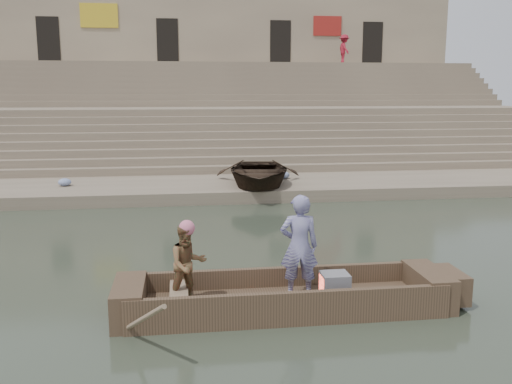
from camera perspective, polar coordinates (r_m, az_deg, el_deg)
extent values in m
plane|color=#2D3629|center=(12.32, -0.81, -6.95)|extent=(120.00, 120.00, 0.00)
cube|color=#82735D|center=(20.03, -3.60, 0.40)|extent=(32.00, 4.00, 0.40)
cube|color=#82735D|center=(27.30, -4.80, 5.61)|extent=(32.00, 3.00, 2.80)
cube|color=#82735D|center=(34.22, -5.46, 8.58)|extent=(32.00, 3.00, 5.20)
cube|color=#82735D|center=(22.22, -4.03, 1.79)|extent=(32.00, 0.50, 0.70)
cube|color=#82735D|center=(22.69, -4.12, 2.35)|extent=(32.00, 0.50, 1.00)
cube|color=#82735D|center=(23.16, -4.21, 2.89)|extent=(32.00, 0.50, 1.30)
cube|color=#82735D|center=(23.64, -4.29, 3.41)|extent=(32.00, 0.50, 1.60)
cube|color=#82735D|center=(24.12, -4.37, 3.90)|extent=(32.00, 0.50, 1.90)
cube|color=#82735D|center=(24.60, -4.44, 4.38)|extent=(32.00, 0.50, 2.20)
cube|color=#82735D|center=(25.08, -4.52, 4.84)|extent=(32.00, 0.50, 2.50)
cube|color=#82735D|center=(25.56, -4.59, 5.28)|extent=(32.00, 0.50, 2.80)
cube|color=#82735D|center=(29.03, -4.99, 6.19)|extent=(32.00, 0.50, 3.10)
cube|color=#82735D|center=(29.52, -5.04, 6.55)|extent=(32.00, 0.50, 3.40)
cube|color=#82735D|center=(30.01, -5.09, 6.90)|extent=(32.00, 0.50, 3.70)
cube|color=#82735D|center=(30.50, -5.15, 7.23)|extent=(32.00, 0.50, 4.00)
cube|color=#82735D|center=(30.99, -5.19, 7.56)|extent=(32.00, 0.50, 4.30)
cube|color=#82735D|center=(31.48, -5.24, 7.88)|extent=(32.00, 0.50, 4.60)
cube|color=#82735D|center=(31.98, -5.29, 8.19)|extent=(32.00, 0.50, 4.90)
cube|color=#82735D|center=(32.47, -5.33, 8.48)|extent=(32.00, 0.50, 5.20)
cube|color=tan|center=(38.24, -5.80, 13.26)|extent=(32.00, 5.00, 11.20)
cube|color=black|center=(36.63, -20.36, 14.38)|extent=(1.30, 0.18, 2.60)
cube|color=black|center=(35.84, -8.99, 14.98)|extent=(1.30, 0.18, 2.60)
cube|color=black|center=(36.41, 2.48, 15.02)|extent=(1.30, 0.18, 2.60)
cube|color=black|center=(37.93, 11.74, 14.64)|extent=(1.30, 0.18, 2.60)
cube|color=gold|center=(36.20, -15.69, 16.92)|extent=(2.20, 0.10, 1.40)
cube|color=maroon|center=(37.08, 7.28, 16.42)|extent=(1.80, 0.10, 1.20)
cube|color=brown|center=(9.62, 2.88, -11.37)|extent=(5.00, 1.30, 0.22)
cube|color=brown|center=(8.99, 3.64, -11.81)|extent=(5.20, 0.12, 0.56)
cube|color=brown|center=(10.13, 2.24, -9.19)|extent=(5.20, 0.12, 0.56)
cube|color=brown|center=(9.44, -12.78, -10.82)|extent=(0.50, 1.30, 0.60)
cube|color=brown|center=(10.31, 17.15, -9.19)|extent=(0.50, 1.30, 0.60)
cube|color=brown|center=(10.47, 19.16, -8.89)|extent=(0.35, 0.90, 0.50)
cube|color=#937A5B|center=(9.37, -7.85, -10.17)|extent=(0.30, 1.20, 0.08)
cylinder|color=#937A5B|center=(8.60, -12.28, -12.97)|extent=(1.03, 2.10, 1.36)
sphere|color=#D76A85|center=(9.05, -7.05, -3.66)|extent=(0.26, 0.26, 0.26)
imported|color=navy|center=(9.42, 4.41, -5.52)|extent=(0.68, 0.48, 1.76)
imported|color=#246E33|center=(9.22, -6.97, -7.31)|extent=(0.78, 0.69, 1.33)
cube|color=slate|center=(9.70, 8.01, -9.32)|extent=(0.46, 0.42, 0.40)
cube|color=#E5593F|center=(9.65, 6.79, -9.40)|extent=(0.04, 0.34, 0.32)
imported|color=#2D2116|center=(19.41, 0.20, 2.03)|extent=(3.61, 4.65, 0.89)
imported|color=maroon|center=(35.61, 8.97, 14.17)|extent=(0.73, 1.18, 1.75)
ellipsoid|color=#3F5999|center=(20.87, 2.84, 1.74)|extent=(0.44, 0.44, 0.26)
ellipsoid|color=#3F5999|center=(20.32, -18.89, 0.95)|extent=(0.44, 0.44, 0.26)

